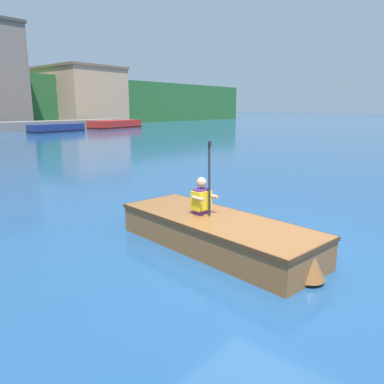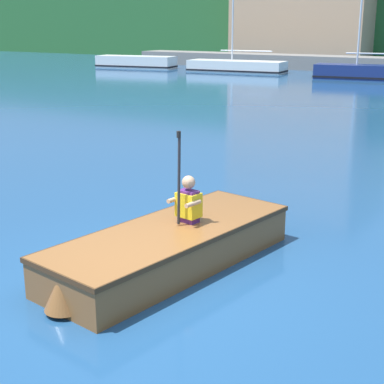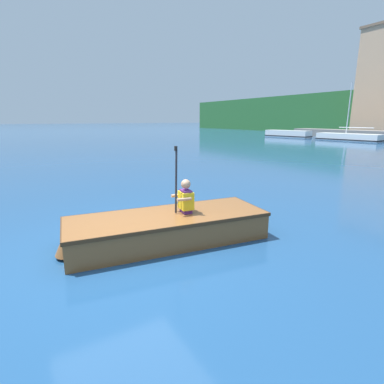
{
  "view_description": "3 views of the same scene",
  "coord_description": "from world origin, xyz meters",
  "views": [
    {
      "loc": [
        -4.71,
        -2.48,
        2.2
      ],
      "look_at": [
        -0.08,
        1.34,
        0.84
      ],
      "focal_mm": 35.0,
      "sensor_mm": 36.0,
      "label": 1
    },
    {
      "loc": [
        3.82,
        -4.81,
        2.94
      ],
      "look_at": [
        -0.08,
        1.34,
        0.84
      ],
      "focal_mm": 55.0,
      "sensor_mm": 36.0,
      "label": 2
    },
    {
      "loc": [
        4.46,
        -1.38,
        2.14
      ],
      "look_at": [
        -0.08,
        1.34,
        0.84
      ],
      "focal_mm": 28.0,
      "sensor_mm": 36.0,
      "label": 3
    }
  ],
  "objects": [
    {
      "name": "person_paddler",
      "position": [
        -0.03,
        1.17,
        0.77
      ],
      "size": [
        0.39,
        0.37,
        1.2
      ],
      "color": "#592672",
      "rests_on": "rowboat_foreground"
    },
    {
      "name": "moored_boat_dock_west_end",
      "position": [
        14.07,
        29.05,
        0.34
      ],
      "size": [
        5.27,
        2.02,
        0.73
      ],
      "color": "navy",
      "rests_on": "ground"
    },
    {
      "name": "rowboat_foreground",
      "position": [
        -0.09,
        0.79,
        0.28
      ],
      "size": [
        1.71,
        3.7,
        0.49
      ],
      "color": "brown",
      "rests_on": "ground"
    },
    {
      "name": "ground_plane",
      "position": [
        0.0,
        0.0,
        0.0
      ],
      "size": [
        300.0,
        300.0,
        0.0
      ],
      "primitive_type": "plane",
      "color": "navy"
    },
    {
      "name": "waterfront_apartment_right",
      "position": [
        24.7,
        40.7,
        3.63
      ],
      "size": [
        8.31,
        10.23,
        7.24
      ],
      "color": "tan",
      "rests_on": "ground"
    },
    {
      "name": "moored_boat_dock_east_inner",
      "position": [
        21.41,
        29.72,
        0.41
      ],
      "size": [
        6.46,
        3.08,
        0.87
      ],
      "color": "red",
      "rests_on": "ground"
    }
  ]
}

